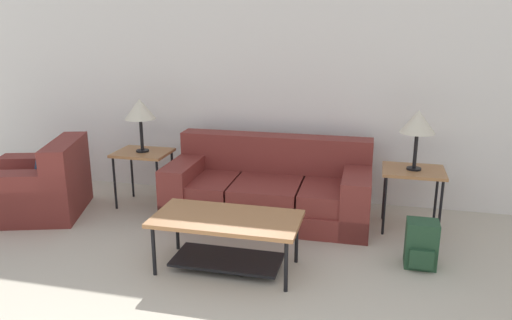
# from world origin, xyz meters

# --- Properties ---
(wall_back) EXTENTS (9.18, 0.06, 2.60)m
(wall_back) POSITION_xyz_m (0.00, 4.19, 1.30)
(wall_back) COLOR white
(wall_back) RESTS_ON ground_plane
(couch) EXTENTS (2.11, 0.99, 0.82)m
(couch) POSITION_xyz_m (-0.25, 3.53, 0.29)
(couch) COLOR maroon
(couch) RESTS_ON ground_plane
(armchair) EXTENTS (1.18, 1.17, 0.80)m
(armchair) POSITION_xyz_m (-2.66, 3.02, 0.29)
(armchair) COLOR maroon
(armchair) RESTS_ON ground_plane
(coffee_table) EXTENTS (1.22, 0.62, 0.47)m
(coffee_table) POSITION_xyz_m (-0.34, 2.29, 0.35)
(coffee_table) COLOR #A87042
(coffee_table) RESTS_ON ground_plane
(side_table_left) EXTENTS (0.59, 0.48, 0.62)m
(side_table_left) POSITION_xyz_m (-1.69, 3.52, 0.56)
(side_table_left) COLOR #A87042
(side_table_left) RESTS_ON ground_plane
(side_table_right) EXTENTS (0.59, 0.48, 0.62)m
(side_table_right) POSITION_xyz_m (1.20, 3.52, 0.56)
(side_table_right) COLOR #A87042
(side_table_right) RESTS_ON ground_plane
(table_lamp_left) EXTENTS (0.34, 0.34, 0.59)m
(table_lamp_left) POSITION_xyz_m (-1.69, 3.52, 1.09)
(table_lamp_left) COLOR black
(table_lamp_left) RESTS_ON side_table_left
(table_lamp_right) EXTENTS (0.34, 0.34, 0.59)m
(table_lamp_right) POSITION_xyz_m (1.20, 3.52, 1.09)
(table_lamp_right) COLOR black
(table_lamp_right) RESTS_ON side_table_right
(backpack) EXTENTS (0.26, 0.29, 0.41)m
(backpack) POSITION_xyz_m (1.25, 2.72, 0.20)
(backpack) COLOR #23472D
(backpack) RESTS_ON ground_plane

